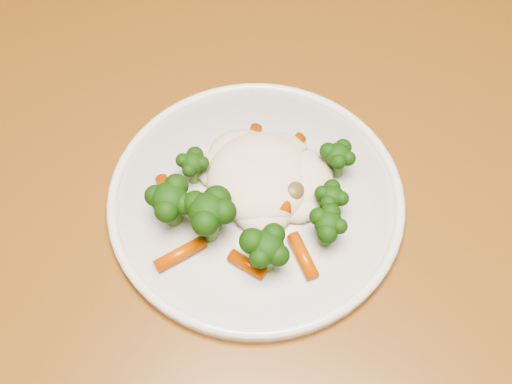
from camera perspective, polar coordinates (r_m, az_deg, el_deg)
dining_table at (r=0.70m, az=-9.74°, el=-9.03°), size 1.30×1.03×0.75m
plate at (r=0.61m, az=-0.00°, el=-0.69°), size 0.28×0.28×0.01m
meal at (r=0.58m, az=-0.27°, el=0.12°), size 0.19×0.18×0.05m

